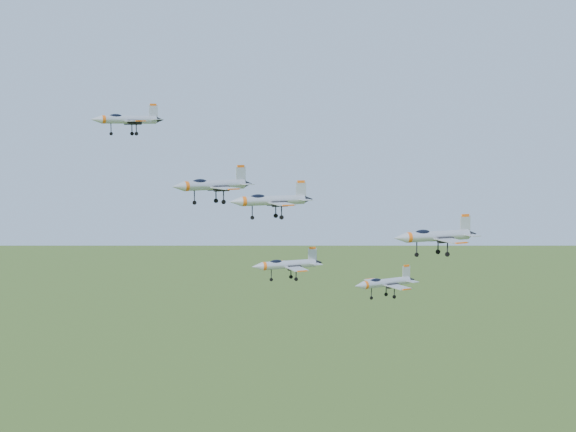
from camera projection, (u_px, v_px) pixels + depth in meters
name	position (u px, v px, depth m)	size (l,w,h in m)	color
jet_lead	(127.00, 119.00, 120.75)	(11.53, 9.59, 3.08)	#AEB2BC
jet_left_high	(212.00, 185.00, 116.34)	(13.18, 11.05, 3.53)	#AEB2BC
jet_right_high	(271.00, 200.00, 97.71)	(11.00, 9.04, 2.95)	#AEB2BC
jet_left_low	(287.00, 264.00, 128.27)	(12.27, 10.08, 3.29)	#AEB2BC
jet_right_low	(435.00, 236.00, 112.43)	(13.55, 11.14, 3.63)	#AEB2BC
jet_trail	(385.00, 283.00, 124.96)	(11.69, 9.74, 3.12)	#AEB2BC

